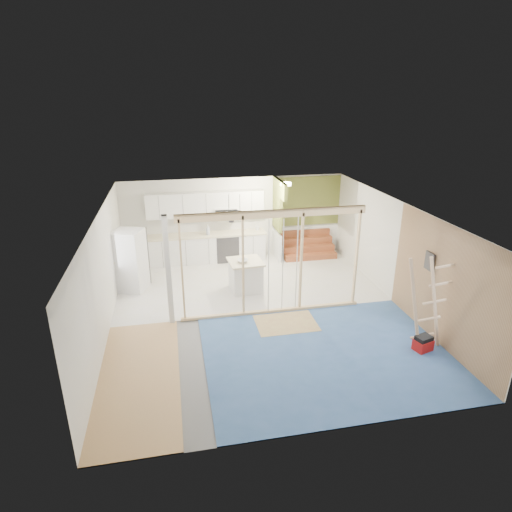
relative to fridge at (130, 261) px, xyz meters
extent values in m
cube|color=slate|center=(3.11, -2.02, -0.84)|extent=(7.00, 8.00, 0.01)
cube|color=white|center=(3.11, -2.02, 1.76)|extent=(7.00, 8.00, 0.01)
cube|color=silver|center=(3.11, 1.98, 0.46)|extent=(7.00, 0.01, 2.60)
cube|color=silver|center=(3.11, -6.02, 0.46)|extent=(7.00, 0.01, 2.60)
cube|color=silver|center=(-0.39, -2.02, 0.46)|extent=(0.01, 8.00, 2.60)
cube|color=silver|center=(6.61, -2.02, 0.46)|extent=(0.01, 8.00, 2.60)
cube|color=silver|center=(3.11, -0.02, -0.83)|extent=(7.00, 4.00, 0.02)
cube|color=#41649E|center=(4.11, -4.02, -0.83)|extent=(5.00, 4.00, 0.02)
cube|color=tan|center=(0.36, -4.02, -0.83)|extent=(1.50, 4.00, 0.02)
cube|color=tan|center=(3.61, -2.62, -0.83)|extent=(1.40, 1.00, 0.01)
cube|color=beige|center=(3.41, -2.02, 1.66)|extent=(4.40, 0.09, 0.18)
cube|color=beige|center=(3.41, -2.02, -0.79)|extent=(4.40, 0.09, 0.06)
cube|color=silver|center=(1.01, -2.02, 0.46)|extent=(0.12, 0.14, 2.60)
cube|color=beige|center=(1.31, -2.02, 0.46)|extent=(0.04, 0.09, 2.40)
cube|color=beige|center=(2.71, -2.02, 0.46)|extent=(0.05, 0.09, 2.40)
cube|color=beige|center=(4.11, -2.02, 0.46)|extent=(0.04, 0.09, 2.40)
cube|color=beige|center=(5.51, -2.02, 0.46)|extent=(0.04, 0.09, 2.40)
cylinder|color=silver|center=(3.31, -2.05, 0.38)|extent=(0.02, 0.02, 2.35)
cylinder|color=silver|center=(4.01, -2.00, 0.38)|extent=(0.02, 0.02, 2.35)
cylinder|color=silver|center=(3.66, -2.02, 0.38)|extent=(0.02, 0.02, 2.35)
cube|color=white|center=(2.21, 1.68, -0.40)|extent=(3.60, 0.60, 0.88)
cube|color=beige|center=(2.21, 1.68, 0.06)|extent=(3.66, 0.64, 0.05)
cube|color=white|center=(-0.09, 0.58, -0.40)|extent=(0.60, 1.60, 0.88)
cube|color=beige|center=(-0.09, 0.58, 0.06)|extent=(0.64, 1.64, 0.05)
cube|color=white|center=(2.21, 1.80, 1.01)|extent=(3.60, 0.34, 0.75)
cube|color=silver|center=(2.81, 1.76, 0.71)|extent=(0.72, 0.38, 0.36)
cube|color=black|center=(2.81, 1.57, 0.71)|extent=(0.68, 0.02, 0.30)
cube|color=olive|center=(4.41, 1.53, 0.96)|extent=(0.10, 0.90, 1.60)
cube|color=white|center=(4.41, 1.53, -0.39)|extent=(0.10, 0.90, 0.90)
cube|color=olive|center=(4.41, 0.83, 1.51)|extent=(0.10, 0.50, 0.50)
cube|color=olive|center=(5.51, 1.95, 0.91)|extent=(2.20, 0.04, 1.60)
cube|color=white|center=(5.51, 1.95, -0.39)|extent=(2.20, 0.04, 0.90)
cube|color=#99522C|center=(5.46, 1.18, -0.74)|extent=(1.70, 0.26, 0.20)
cube|color=#99522C|center=(5.46, 1.44, -0.54)|extent=(1.70, 0.26, 0.20)
cube|color=#99522C|center=(5.46, 1.70, -0.34)|extent=(1.70, 0.26, 0.20)
cube|color=#99522C|center=(5.46, 1.96, -0.14)|extent=(1.70, 0.26, 0.20)
torus|color=black|center=(2.81, -0.12, 1.21)|extent=(0.52, 0.52, 0.02)
cylinder|color=black|center=(2.66, -0.12, 1.46)|extent=(0.01, 0.01, 0.50)
cylinder|color=black|center=(2.96, -0.12, 1.46)|extent=(0.01, 0.01, 0.50)
cylinder|color=#36363B|center=(2.71, -0.22, 1.06)|extent=(0.14, 0.14, 0.14)
cylinder|color=#36363B|center=(2.93, -0.02, 1.08)|extent=(0.12, 0.12, 0.12)
cube|color=#A38058|center=(6.59, -4.02, 0.46)|extent=(0.02, 4.00, 2.60)
cube|color=#36363B|center=(6.54, -3.42, 0.81)|extent=(0.04, 0.30, 0.40)
cylinder|color=#FFEABF|center=(4.51, 0.98, 1.70)|extent=(0.32, 0.32, 0.08)
cube|color=silver|center=(-0.01, 0.00, 0.00)|extent=(0.93, 0.92, 1.69)
cube|color=#36363B|center=(0.35, 0.00, 0.00)|extent=(0.26, 0.64, 1.66)
cube|color=silver|center=(3.01, -0.65, -0.45)|extent=(0.84, 0.84, 0.80)
cube|color=beige|center=(3.01, -0.65, -0.01)|extent=(0.94, 0.94, 0.05)
imported|color=silver|center=(2.93, -0.71, 0.05)|extent=(0.29, 0.29, 0.07)
imported|color=silver|center=(2.23, 1.57, 0.24)|extent=(0.15, 0.16, 0.32)
imported|color=silver|center=(3.81, 1.74, 0.19)|extent=(0.12, 0.12, 0.20)
cube|color=#9D100E|center=(6.11, -4.25, -0.72)|extent=(0.42, 0.36, 0.25)
cube|color=black|center=(6.11, -4.25, -0.55)|extent=(0.38, 0.32, 0.09)
cube|color=tan|center=(5.86, -4.13, 0.19)|extent=(0.48, 0.13, 2.03)
cube|color=tan|center=(6.31, -4.13, 0.19)|extent=(0.48, 0.13, 2.03)
cube|color=tan|center=(6.14, -4.13, -0.57)|extent=(0.49, 0.13, 0.13)
cube|color=tan|center=(6.23, -4.13, -0.18)|extent=(0.49, 0.13, 0.13)
cube|color=tan|center=(6.31, -4.13, 0.21)|extent=(0.49, 0.13, 0.13)
cube|color=tan|center=(6.39, -4.13, 0.60)|extent=(0.49, 0.13, 0.13)
cube|color=tan|center=(6.47, -4.13, 1.00)|extent=(0.49, 0.13, 0.13)
camera|label=1|loc=(1.20, -11.05, 4.18)|focal=30.00mm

